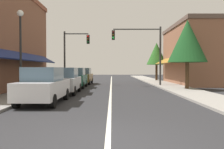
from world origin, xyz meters
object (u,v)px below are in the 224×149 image
at_px(parked_car_nearest_left, 44,86).
at_px(tree_right_near, 187,41).
at_px(parked_car_third_left, 75,78).
at_px(tree_right_far, 156,54).
at_px(traffic_signal_left_corner, 73,50).
at_px(parked_car_second_left, 65,81).
at_px(traffic_signal_mast_arm, 143,46).
at_px(street_lamp_left_near, 20,39).
at_px(parked_car_far_left, 83,76).

relative_size(parked_car_nearest_left, tree_right_near, 0.74).
distance_m(parked_car_third_left, tree_right_far, 14.54).
bearing_deg(traffic_signal_left_corner, tree_right_far, 36.58).
xyz_separation_m(parked_car_second_left, parked_car_third_left, (-0.04, 4.79, 0.00)).
xyz_separation_m(traffic_signal_mast_arm, tree_right_near, (2.90, -4.12, -0.06)).
distance_m(street_lamp_left_near, tree_right_far, 21.40).
distance_m(traffic_signal_mast_arm, traffic_signal_left_corner, 7.24).
xyz_separation_m(parked_car_nearest_left, street_lamp_left_near, (-1.84, 1.84, 2.47)).
bearing_deg(parked_car_nearest_left, tree_right_far, 65.60).
height_order(parked_car_second_left, traffic_signal_mast_arm, traffic_signal_mast_arm).
height_order(street_lamp_left_near, tree_right_near, tree_right_near).
xyz_separation_m(parked_car_second_left, traffic_signal_left_corner, (-0.85, 8.18, 2.74)).
bearing_deg(tree_right_far, traffic_signal_mast_arm, -108.51).
xyz_separation_m(parked_car_nearest_left, traffic_signal_left_corner, (-0.72, 12.62, 2.74)).
distance_m(parked_car_nearest_left, tree_right_near, 12.09).
distance_m(parked_car_second_left, traffic_signal_mast_arm, 9.75).
bearing_deg(parked_car_second_left, tree_right_near, 15.50).
bearing_deg(parked_car_third_left, traffic_signal_mast_arm, 17.28).
bearing_deg(parked_car_third_left, tree_right_near, -13.35).
xyz_separation_m(parked_car_nearest_left, tree_right_near, (9.28, 7.14, 2.99)).
relative_size(parked_car_nearest_left, tree_right_far, 0.79).
distance_m(parked_car_far_left, traffic_signal_left_corner, 3.19).
relative_size(parked_car_nearest_left, parked_car_second_left, 1.00).
bearing_deg(tree_right_far, traffic_signal_left_corner, -143.42).
bearing_deg(traffic_signal_left_corner, parked_car_far_left, 56.33).
bearing_deg(traffic_signal_mast_arm, parked_car_third_left, -162.14).
bearing_deg(parked_car_far_left, traffic_signal_left_corner, -122.75).
distance_m(parked_car_second_left, traffic_signal_left_corner, 8.67).
distance_m(parked_car_far_left, tree_right_near, 11.77).
distance_m(parked_car_nearest_left, traffic_signal_mast_arm, 13.30).
distance_m(parked_car_nearest_left, street_lamp_left_near, 3.59).
relative_size(traffic_signal_mast_arm, tree_right_near, 1.04).
xyz_separation_m(parked_car_nearest_left, parked_car_third_left, (0.08, 9.23, 0.00)).
height_order(traffic_signal_mast_arm, tree_right_far, traffic_signal_mast_arm).
distance_m(tree_right_near, tree_right_far, 12.94).
distance_m(parked_car_second_left, tree_right_near, 10.01).
bearing_deg(parked_car_far_left, street_lamp_left_near, -98.56).
xyz_separation_m(traffic_signal_mast_arm, tree_right_far, (2.95, 8.82, -0.23)).
bearing_deg(tree_right_near, parked_car_nearest_left, -142.43).
distance_m(traffic_signal_mast_arm, tree_right_far, 9.31).
height_order(parked_car_nearest_left, street_lamp_left_near, street_lamp_left_near).
bearing_deg(traffic_signal_mast_arm, street_lamp_left_near, -131.14).
relative_size(traffic_signal_left_corner, tree_right_far, 1.06).
relative_size(parked_car_second_left, traffic_signal_left_corner, 0.75).
bearing_deg(parked_car_second_left, traffic_signal_mast_arm, 46.51).
bearing_deg(traffic_signal_left_corner, traffic_signal_mast_arm, -10.81).
bearing_deg(parked_car_nearest_left, traffic_signal_mast_arm, 60.99).
xyz_separation_m(parked_car_second_left, traffic_signal_mast_arm, (6.26, 6.82, 3.05)).
distance_m(parked_car_second_left, parked_car_third_left, 4.79).
distance_m(parked_car_nearest_left, parked_car_second_left, 4.44).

